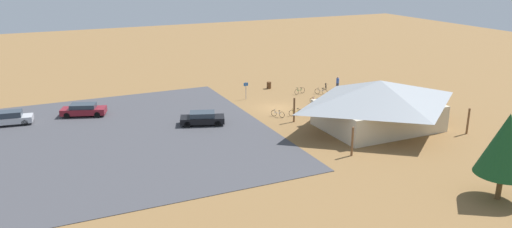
{
  "coord_description": "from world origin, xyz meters",
  "views": [
    {
      "loc": [
        25.15,
        49.07,
        16.46
      ],
      "look_at": [
        4.68,
        4.55,
        1.2
      ],
      "focal_mm": 34.89,
      "sensor_mm": 36.0,
      "label": 1
    }
  ],
  "objects_px": {
    "bicycle_purple_back_row": "(316,101)",
    "bicycle_teal_yard_center": "(332,98)",
    "visitor_crossing_yard": "(338,82)",
    "lot_sign": "(246,88)",
    "bicycle_silver_yard_right": "(321,91)",
    "bicycle_yellow_lone_west": "(296,112)",
    "car_black_by_curb": "(202,118)",
    "bicycle_black_yard_left": "(326,86)",
    "bicycle_blue_front_row": "(346,97)",
    "trash_bin": "(269,85)",
    "bicycle_white_lone_east": "(278,114)",
    "bicycle_green_trailside": "(300,91)",
    "car_maroon_mid_lot": "(84,110)",
    "bike_pavilion": "(379,101)",
    "car_silver_end_stall": "(9,118)",
    "bicycle_red_mid_cluster": "(340,93)",
    "pine_far_west": "(506,144)"
  },
  "relations": [
    {
      "from": "bicycle_black_yard_left",
      "to": "car_black_by_curb",
      "type": "distance_m",
      "value": 21.23
    },
    {
      "from": "bicycle_yellow_lone_west",
      "to": "car_silver_end_stall",
      "type": "distance_m",
      "value": 30.21
    },
    {
      "from": "car_black_by_curb",
      "to": "car_maroon_mid_lot",
      "type": "distance_m",
      "value": 13.68
    },
    {
      "from": "bicycle_green_trailside",
      "to": "visitor_crossing_yard",
      "type": "distance_m",
      "value": 5.83
    },
    {
      "from": "bicycle_green_trailside",
      "to": "car_silver_end_stall",
      "type": "height_order",
      "value": "car_silver_end_stall"
    },
    {
      "from": "bicycle_silver_yard_right",
      "to": "visitor_crossing_yard",
      "type": "relative_size",
      "value": 0.71
    },
    {
      "from": "bicycle_white_lone_east",
      "to": "pine_far_west",
      "type": "bearing_deg",
      "value": 102.88
    },
    {
      "from": "trash_bin",
      "to": "car_black_by_curb",
      "type": "bearing_deg",
      "value": 39.72
    },
    {
      "from": "bicycle_blue_front_row",
      "to": "car_maroon_mid_lot",
      "type": "relative_size",
      "value": 0.26
    },
    {
      "from": "bicycle_green_trailside",
      "to": "car_maroon_mid_lot",
      "type": "relative_size",
      "value": 0.35
    },
    {
      "from": "bike_pavilion",
      "to": "bicycle_white_lone_east",
      "type": "relative_size",
      "value": 9.92
    },
    {
      "from": "visitor_crossing_yard",
      "to": "lot_sign",
      "type": "bearing_deg",
      "value": -1.68
    },
    {
      "from": "bike_pavilion",
      "to": "bicycle_yellow_lone_west",
      "type": "bearing_deg",
      "value": -51.65
    },
    {
      "from": "bicycle_red_mid_cluster",
      "to": "lot_sign",
      "type": "bearing_deg",
      "value": -17.68
    },
    {
      "from": "bicycle_white_lone_east",
      "to": "car_silver_end_stall",
      "type": "bearing_deg",
      "value": -18.93
    },
    {
      "from": "car_maroon_mid_lot",
      "to": "bicycle_silver_yard_right",
      "type": "bearing_deg",
      "value": 174.17
    },
    {
      "from": "bike_pavilion",
      "to": "bicycle_black_yard_left",
      "type": "xyz_separation_m",
      "value": [
        -3.88,
        -15.87,
        -2.46
      ]
    },
    {
      "from": "bicycle_silver_yard_right",
      "to": "pine_far_west",
      "type": "bearing_deg",
      "value": 82.61
    },
    {
      "from": "lot_sign",
      "to": "bicycle_silver_yard_right",
      "type": "distance_m",
      "value": 9.91
    },
    {
      "from": "bicycle_blue_front_row",
      "to": "visitor_crossing_yard",
      "type": "relative_size",
      "value": 0.76
    },
    {
      "from": "bicycle_white_lone_east",
      "to": "car_silver_end_stall",
      "type": "relative_size",
      "value": 0.3
    },
    {
      "from": "bicycle_red_mid_cluster",
      "to": "car_maroon_mid_lot",
      "type": "height_order",
      "value": "car_maroon_mid_lot"
    },
    {
      "from": "bicycle_white_lone_east",
      "to": "car_black_by_curb",
      "type": "height_order",
      "value": "car_black_by_curb"
    },
    {
      "from": "trash_bin",
      "to": "bicycle_black_yard_left",
      "type": "distance_m",
      "value": 7.58
    },
    {
      "from": "bicycle_silver_yard_right",
      "to": "car_black_by_curb",
      "type": "bearing_deg",
      "value": 16.88
    },
    {
      "from": "bicycle_white_lone_east",
      "to": "car_black_by_curb",
      "type": "xyz_separation_m",
      "value": [
        8.35,
        -0.85,
        0.36
      ]
    },
    {
      "from": "pine_far_west",
      "to": "car_black_by_curb",
      "type": "distance_m",
      "value": 28.65
    },
    {
      "from": "bicycle_silver_yard_right",
      "to": "bicycle_teal_yard_center",
      "type": "xyz_separation_m",
      "value": [
        0.59,
        3.36,
        -0.01
      ]
    },
    {
      "from": "bicycle_white_lone_east",
      "to": "visitor_crossing_yard",
      "type": "xyz_separation_m",
      "value": [
        -12.81,
        -7.63,
        0.53
      ]
    },
    {
      "from": "bicycle_silver_yard_right",
      "to": "trash_bin",
      "type": "bearing_deg",
      "value": -48.72
    },
    {
      "from": "bicycle_blue_front_row",
      "to": "car_black_by_curb",
      "type": "xyz_separation_m",
      "value": [
        19.11,
        1.73,
        0.36
      ]
    },
    {
      "from": "car_black_by_curb",
      "to": "visitor_crossing_yard",
      "type": "bearing_deg",
      "value": -162.24
    },
    {
      "from": "bicycle_yellow_lone_west",
      "to": "car_black_by_curb",
      "type": "height_order",
      "value": "car_black_by_curb"
    },
    {
      "from": "bicycle_black_yard_left",
      "to": "visitor_crossing_yard",
      "type": "bearing_deg",
      "value": 150.02
    },
    {
      "from": "bicycle_blue_front_row",
      "to": "bicycle_purple_back_row",
      "type": "bearing_deg",
      "value": 1.03
    },
    {
      "from": "bicycle_teal_yard_center",
      "to": "trash_bin",
      "type": "bearing_deg",
      "value": -64.62
    },
    {
      "from": "bike_pavilion",
      "to": "bicycle_red_mid_cluster",
      "type": "distance_m",
      "value": 12.61
    },
    {
      "from": "bike_pavilion",
      "to": "bicycle_white_lone_east",
      "type": "xyz_separation_m",
      "value": [
        7.61,
        -7.49,
        -2.45
      ]
    },
    {
      "from": "bicycle_yellow_lone_west",
      "to": "car_silver_end_stall",
      "type": "bearing_deg",
      "value": -18.49
    },
    {
      "from": "bicycle_red_mid_cluster",
      "to": "bicycle_silver_yard_right",
      "type": "bearing_deg",
      "value": -48.93
    },
    {
      "from": "bicycle_white_lone_east",
      "to": "bicycle_teal_yard_center",
      "type": "height_order",
      "value": "bicycle_white_lone_east"
    },
    {
      "from": "lot_sign",
      "to": "bicycle_blue_front_row",
      "type": "relative_size",
      "value": 1.7
    },
    {
      "from": "trash_bin",
      "to": "bicycle_yellow_lone_west",
      "type": "distance_m",
      "value": 12.39
    },
    {
      "from": "bicycle_green_trailside",
      "to": "car_maroon_mid_lot",
      "type": "distance_m",
      "value": 26.27
    },
    {
      "from": "bicycle_purple_back_row",
      "to": "bicycle_teal_yard_center",
      "type": "xyz_separation_m",
      "value": [
        -2.42,
        -0.37,
        -0.03
      ]
    },
    {
      "from": "trash_bin",
      "to": "car_maroon_mid_lot",
      "type": "distance_m",
      "value": 24.0
    },
    {
      "from": "bicycle_white_lone_east",
      "to": "car_silver_end_stall",
      "type": "distance_m",
      "value": 28.12
    },
    {
      "from": "bicycle_red_mid_cluster",
      "to": "car_maroon_mid_lot",
      "type": "bearing_deg",
      "value": -8.94
    },
    {
      "from": "bicycle_teal_yard_center",
      "to": "visitor_crossing_yard",
      "type": "xyz_separation_m",
      "value": [
        -3.99,
        -4.75,
        0.53
      ]
    },
    {
      "from": "bicycle_purple_back_row",
      "to": "bicycle_teal_yard_center",
      "type": "bearing_deg",
      "value": -171.23
    }
  ]
}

